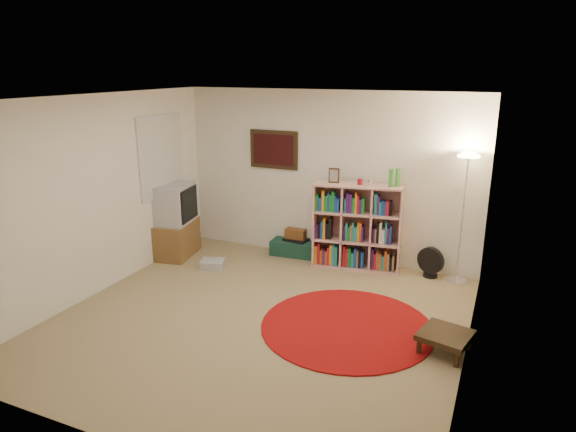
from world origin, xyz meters
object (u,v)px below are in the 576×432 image
object	(u,v)px
tv_stand	(174,222)
side_table	(445,336)
suitcase	(295,247)
floor_lamp	(467,175)
bookshelf	(356,228)
floor_fan	(431,262)

from	to	relation	value
tv_stand	side_table	size ratio (longest dim) A/B	1.94
suitcase	floor_lamp	bearing A→B (deg)	-6.53
floor_lamp	tv_stand	distance (m)	4.26
tv_stand	side_table	distance (m)	4.38
suitcase	bookshelf	bearing A→B (deg)	-13.24
bookshelf	floor_fan	size ratio (longest dim) A/B	3.42
floor_lamp	floor_fan	world-z (taller)	floor_lamp
floor_fan	tv_stand	bearing A→B (deg)	-148.69
floor_lamp	suitcase	world-z (taller)	floor_lamp
bookshelf	side_table	distance (m)	2.43
floor_lamp	tv_stand	xyz separation A→B (m)	(-4.10, -0.69, -0.94)
floor_fan	floor_lamp	bearing A→B (deg)	18.49
floor_fan	suitcase	bearing A→B (deg)	-161.96
bookshelf	tv_stand	size ratio (longest dim) A/B	1.32
floor_fan	suitcase	distance (m)	2.08
floor_lamp	tv_stand	world-z (taller)	floor_lamp
floor_lamp	floor_fan	xyz separation A→B (m)	(-0.36, 0.01, -1.26)
bookshelf	side_table	xyz separation A→B (m)	(1.51, -1.87, -0.41)
floor_lamp	floor_fan	size ratio (longest dim) A/B	4.11
floor_fan	side_table	world-z (taller)	floor_fan
bookshelf	floor_fan	world-z (taller)	bookshelf
floor_fan	suitcase	xyz separation A→B (m)	(-2.07, 0.10, -0.11)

